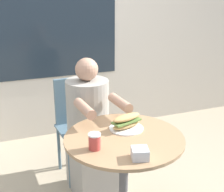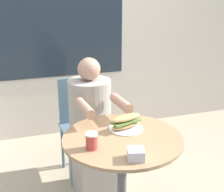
# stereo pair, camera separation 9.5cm
# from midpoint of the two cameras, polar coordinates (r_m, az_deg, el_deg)

# --- Properties ---
(storefront_wall) EXTENTS (8.00, 0.09, 2.80)m
(storefront_wall) POSITION_cam_midpoint_polar(r_m,az_deg,el_deg) (3.45, -7.74, 15.40)
(storefront_wall) COLOR beige
(storefront_wall) RESTS_ON ground_plane
(cafe_table) EXTENTS (0.75, 0.75, 0.74)m
(cafe_table) POSITION_cam_midpoint_polar(r_m,az_deg,el_deg) (2.04, 3.24, -12.39)
(cafe_table) COLOR #997551
(cafe_table) RESTS_ON ground_plane
(diner_chair) EXTENTS (0.40, 0.40, 0.87)m
(diner_chair) POSITION_cam_midpoint_polar(r_m,az_deg,el_deg) (2.81, -4.73, -3.83)
(diner_chair) COLOR slate
(diner_chair) RESTS_ON ground_plane
(seated_diner) EXTENTS (0.36, 0.61, 1.12)m
(seated_diner) POSITION_cam_midpoint_polar(r_m,az_deg,el_deg) (2.52, -2.59, -7.46)
(seated_diner) COLOR gray
(seated_diner) RESTS_ON ground_plane
(sandwich_on_plate) EXTENTS (0.23, 0.22, 0.10)m
(sandwich_on_plate) POSITION_cam_midpoint_polar(r_m,az_deg,el_deg) (2.04, 3.89, -4.95)
(sandwich_on_plate) COLOR white
(sandwich_on_plate) RESTS_ON cafe_table
(drink_cup) EXTENTS (0.07, 0.07, 0.10)m
(drink_cup) POSITION_cam_midpoint_polar(r_m,az_deg,el_deg) (1.79, -2.22, -8.23)
(drink_cup) COLOR #B73D38
(drink_cup) RESTS_ON cafe_table
(napkin_box) EXTENTS (0.11, 0.11, 0.06)m
(napkin_box) POSITION_cam_midpoint_polar(r_m,az_deg,el_deg) (1.71, 5.99, -10.54)
(napkin_box) COLOR silver
(napkin_box) RESTS_ON cafe_table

